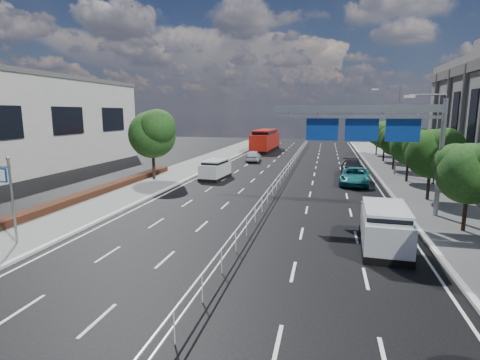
% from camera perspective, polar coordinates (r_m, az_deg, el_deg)
% --- Properties ---
extents(ground, '(160.00, 160.00, 0.00)m').
position_cam_1_polar(ground, '(16.20, -2.04, -12.86)').
color(ground, black).
rests_on(ground, ground).
extents(sidewalk_near, '(5.00, 140.00, 0.14)m').
position_cam_1_polar(sidewalk_near, '(21.99, -32.71, -8.05)').
color(sidewalk_near, slate).
rests_on(sidewalk_near, ground).
extents(kerb_near, '(0.25, 140.00, 0.15)m').
position_cam_1_polar(kerb_near, '(20.32, -27.70, -9.00)').
color(kerb_near, silver).
rests_on(kerb_near, ground).
extents(kerb_far, '(0.25, 140.00, 0.15)m').
position_cam_1_polar(kerb_far, '(16.50, 30.77, -13.66)').
color(kerb_far, silver).
rests_on(kerb_far, ground).
extents(median_fence, '(0.05, 85.00, 1.02)m').
position_cam_1_polar(median_fence, '(37.55, 6.90, 1.22)').
color(median_fence, silver).
rests_on(median_fence, ground).
extents(hedge_near, '(1.00, 36.00, 0.44)m').
position_cam_1_polar(hedge_near, '(26.60, -27.84, -4.00)').
color(hedge_near, black).
rests_on(hedge_near, sidewalk_near).
extents(toilet_sign, '(1.62, 0.18, 4.34)m').
position_cam_1_polar(toilet_sign, '(20.96, -32.41, -0.74)').
color(toilet_sign, gray).
rests_on(toilet_sign, ground).
extents(overhead_gantry, '(10.24, 0.38, 7.45)m').
position_cam_1_polar(overhead_gantry, '(24.61, 19.82, 7.89)').
color(overhead_gantry, gray).
rests_on(overhead_gantry, ground).
extents(streetlight_far, '(2.78, 2.40, 9.00)m').
position_cam_1_polar(streetlight_far, '(40.94, 22.51, 7.85)').
color(streetlight_far, gray).
rests_on(streetlight_far, ground).
extents(near_tree_back, '(4.84, 4.51, 6.69)m').
position_cam_1_polar(near_tree_back, '(36.07, -13.16, 7.19)').
color(near_tree_back, black).
rests_on(near_tree_back, ground).
extents(far_tree_c, '(3.52, 3.28, 4.94)m').
position_cam_1_polar(far_tree_c, '(22.78, 31.69, 1.31)').
color(far_tree_c, black).
rests_on(far_tree_c, ground).
extents(far_tree_d, '(3.85, 3.59, 5.34)m').
position_cam_1_polar(far_tree_d, '(29.90, 27.25, 3.98)').
color(far_tree_d, black).
rests_on(far_tree_d, ground).
extents(far_tree_e, '(3.63, 3.38, 5.13)m').
position_cam_1_polar(far_tree_e, '(37.20, 24.46, 5.00)').
color(far_tree_e, black).
rests_on(far_tree_e, ground).
extents(far_tree_f, '(3.52, 3.28, 5.02)m').
position_cam_1_polar(far_tree_f, '(44.57, 22.59, 5.76)').
color(far_tree_f, black).
rests_on(far_tree_f, ground).
extents(far_tree_g, '(3.96, 3.69, 5.45)m').
position_cam_1_polar(far_tree_g, '(51.95, 21.28, 6.66)').
color(far_tree_g, black).
rests_on(far_tree_g, ground).
extents(far_tree_h, '(3.41, 3.18, 4.91)m').
position_cam_1_polar(far_tree_h, '(59.39, 20.25, 6.77)').
color(far_tree_h, black).
rests_on(far_tree_h, ground).
extents(white_minivan, '(2.19, 4.44, 1.87)m').
position_cam_1_polar(white_minivan, '(36.34, -3.78, 1.60)').
color(white_minivan, black).
rests_on(white_minivan, ground).
extents(red_bus, '(3.30, 12.11, 3.59)m').
position_cam_1_polar(red_bus, '(62.92, 3.86, 6.11)').
color(red_bus, black).
rests_on(red_bus, ground).
extents(near_car_silver, '(2.22, 4.53, 1.49)m').
position_cam_1_polar(near_car_silver, '(49.54, 2.03, 3.71)').
color(near_car_silver, '#B4B6BC').
rests_on(near_car_silver, ground).
extents(near_car_dark, '(1.98, 4.53, 1.45)m').
position_cam_1_polar(near_car_dark, '(74.86, 5.02, 5.87)').
color(near_car_dark, black).
rests_on(near_car_dark, ground).
extents(silver_minivan, '(2.30, 4.98, 2.03)m').
position_cam_1_polar(silver_minivan, '(19.14, 21.18, -6.74)').
color(silver_minivan, black).
rests_on(silver_minivan, ground).
extents(parked_car_teal, '(3.05, 5.64, 1.50)m').
position_cam_1_polar(parked_car_teal, '(35.03, 17.10, 0.56)').
color(parked_car_teal, '#176369').
rests_on(parked_car_teal, ground).
extents(parked_car_dark, '(2.34, 5.40, 1.55)m').
position_cam_1_polar(parked_car_dark, '(39.86, 16.67, 1.74)').
color(parked_car_dark, black).
rests_on(parked_car_dark, ground).
extents(pedestrian_b, '(1.17, 1.06, 1.98)m').
position_cam_1_polar(pedestrian_b, '(37.22, 27.66, 0.98)').
color(pedestrian_b, gray).
rests_on(pedestrian_b, sidewalk_far).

